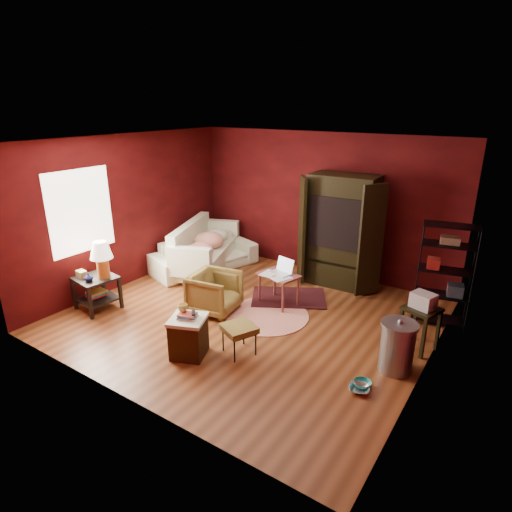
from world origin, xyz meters
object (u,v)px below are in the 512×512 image
at_px(side_table, 99,269).
at_px(wire_shelving, 446,271).
at_px(sofa, 204,250).
at_px(laptop_desk, 279,277).
at_px(hamper, 189,336).
at_px(tv_armoire, 341,229).
at_px(armchair, 215,291).

height_order(side_table, wire_shelving, wire_shelving).
bearing_deg(side_table, wire_shelving, 28.52).
bearing_deg(wire_shelving, sofa, 171.96).
bearing_deg(sofa, wire_shelving, -68.63).
bearing_deg(laptop_desk, hamper, -82.29).
height_order(side_table, laptop_desk, side_table).
xyz_separation_m(hamper, tv_armoire, (0.69, 3.46, 0.80)).
xyz_separation_m(tv_armoire, wire_shelving, (1.98, -0.57, -0.20)).
xyz_separation_m(side_table, tv_armoire, (2.87, 3.21, 0.38)).
bearing_deg(side_table, sofa, 84.12).
bearing_deg(wire_shelving, side_table, -162.85).
bearing_deg(sofa, side_table, -167.84).
bearing_deg(tv_armoire, sofa, -164.54).
bearing_deg(laptop_desk, sofa, 179.03).
bearing_deg(sofa, hamper, -125.39).
bearing_deg(laptop_desk, wire_shelving, 31.91).
xyz_separation_m(side_table, wire_shelving, (4.86, 2.64, 0.18)).
bearing_deg(tv_armoire, side_table, -134.07).
bearing_deg(side_table, armchair, 31.09).
height_order(sofa, side_table, side_table).
relative_size(tv_armoire, wire_shelving, 1.29).
bearing_deg(armchair, tv_armoire, -38.45).
relative_size(armchair, hamper, 1.14).
bearing_deg(sofa, tv_armoire, -54.24).
distance_m(sofa, hamper, 3.26).
distance_m(armchair, tv_armoire, 2.64).
distance_m(sofa, armchair, 1.97).
distance_m(side_table, hamper, 2.24).
bearing_deg(wire_shelving, hamper, -144.19).
xyz_separation_m(laptop_desk, tv_armoire, (0.48, 1.39, 0.59)).
bearing_deg(side_table, tv_armoire, 48.18).
distance_m(sofa, side_table, 2.40).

